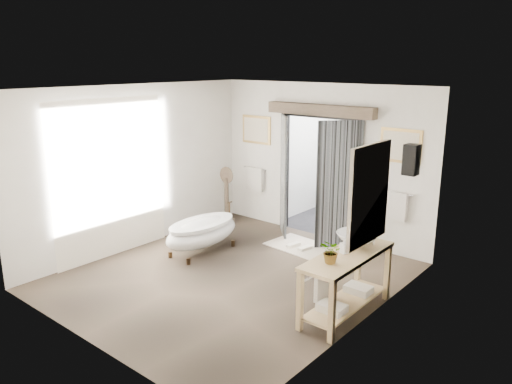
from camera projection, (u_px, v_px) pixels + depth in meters
ground_plane at (232, 276)px, 7.84m from camera, size 5.00×5.00×0.00m
room_shell at (222, 161)px, 7.29m from camera, size 4.52×5.02×2.91m
shower_room at (358, 176)px, 10.58m from camera, size 2.22×2.01×2.51m
back_wall_dressing at (316, 157)px, 9.16m from camera, size 3.82×0.71×2.52m
clawfoot_tub at (202, 232)px, 8.75m from camera, size 0.70×1.56×0.76m
vanity at (345, 278)px, 6.57m from camera, size 0.57×1.60×0.85m
pedestal_mirror at (227, 199)px, 10.32m from camera, size 0.35×0.23×1.19m
rug at (301, 246)px, 9.08m from camera, size 1.27×0.90×0.01m
slippers at (299, 247)px, 8.98m from camera, size 0.41×0.29×0.05m
basin at (357, 239)px, 6.73m from camera, size 0.62×0.62×0.19m
plant at (332, 252)px, 6.14m from camera, size 0.33×0.30×0.31m
soap_bottle_a at (345, 245)px, 6.49m from camera, size 0.12×0.12×0.21m
soap_bottle_b at (372, 235)px, 6.96m from camera, size 0.15×0.15×0.15m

